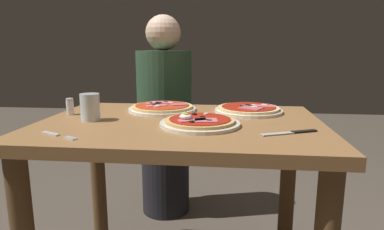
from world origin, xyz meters
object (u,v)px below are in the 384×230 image
water_glass_near (90,109)px  salt_shaker (70,107)px  dining_table (181,155)px  pizza_across_left (162,108)px  fork (56,135)px  knife (293,132)px  pizza_foreground (200,122)px  diner_person (165,122)px  pizza_across_right (249,109)px

water_glass_near → salt_shaker: bearing=142.9°
dining_table → pizza_across_left: pizza_across_left is taller
fork → knife: knife is taller
pizza_foreground → diner_person: (-0.28, 0.78, -0.18)m
dining_table → pizza_across_right: pizza_across_right is taller
pizza_foreground → knife: (0.31, -0.07, -0.01)m
pizza_across_left → salt_shaker: salt_shaker is taller
pizza_foreground → diner_person: bearing=109.5°
pizza_across_right → water_glass_near: (-0.59, -0.23, 0.03)m
water_glass_near → salt_shaker: water_glass_near is taller
water_glass_near → diner_person: diner_person is taller
dining_table → pizza_foreground: (0.08, -0.06, 0.15)m
knife → fork: bearing=-171.5°
pizza_across_left → diner_person: bearing=100.0°
pizza_across_left → pizza_foreground: bearing=-54.7°
fork → knife: size_ratio=0.79×
pizza_across_left → pizza_across_right: bearing=0.6°
dining_table → fork: fork is taller
dining_table → knife: bearing=-19.9°
pizza_across_left → knife: bearing=-34.3°
diner_person → water_glass_near: bearing=79.7°
water_glass_near → fork: bearing=-94.9°
knife → water_glass_near: bearing=171.3°
fork → diner_person: size_ratio=0.12×
dining_table → pizza_foreground: size_ratio=3.71×
knife → salt_shaker: salt_shaker is taller
pizza_across_right → knife: bearing=-70.2°
dining_table → salt_shaker: (-0.46, 0.07, 0.17)m
pizza_across_right → pizza_across_left: bearing=-179.4°
dining_table → diner_person: 0.74m
salt_shaker → diner_person: diner_person is taller
dining_table → fork: (-0.35, -0.25, 0.14)m
pizza_foreground → pizza_across_left: bearing=125.3°
dining_table → pizza_across_left: (-0.11, 0.20, 0.15)m
diner_person → pizza_across_left: bearing=100.0°
pizza_across_right → diner_person: diner_person is taller
fork → diner_person: 0.99m
pizza_across_left → salt_shaker: 0.38m
water_glass_near → fork: water_glass_near is taller
pizza_foreground → salt_shaker: bearing=166.2°
fork → knife: bearing=8.5°
pizza_across_left → diner_person: diner_person is taller
fork → salt_shaker: size_ratio=2.19×
pizza_across_right → salt_shaker: (-0.72, -0.13, 0.02)m
pizza_across_left → water_glass_near: bearing=-135.2°
pizza_across_right → water_glass_near: water_glass_near is taller
salt_shaker → water_glass_near: bearing=-37.1°
fork → pizza_across_left: bearing=61.2°
pizza_across_left → water_glass_near: (-0.23, -0.22, 0.03)m
fork → diner_person: (0.15, 0.96, -0.17)m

